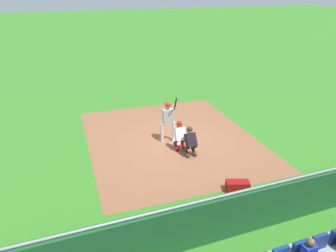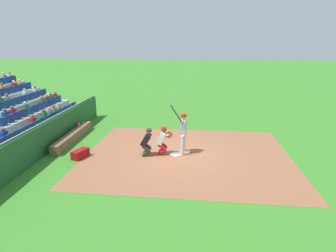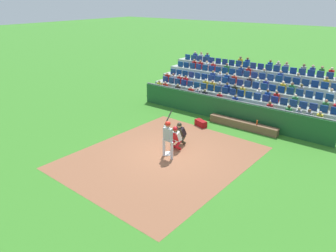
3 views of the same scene
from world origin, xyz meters
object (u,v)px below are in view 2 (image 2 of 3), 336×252
at_px(home_plate_umpire, 147,140).
at_px(dugout_bench, 73,136).
at_px(home_plate_marker, 176,154).
at_px(water_bottle_on_bench, 79,125).
at_px(catcher_crouching, 163,139).
at_px(batter_at_plate, 183,128).
at_px(equipment_duffel_bag, 80,154).

height_order(home_plate_umpire, dugout_bench, home_plate_umpire).
bearing_deg(home_plate_umpire, home_plate_marker, 97.94).
xyz_separation_m(home_plate_umpire, water_bottle_on_bench, (-2.44, -3.99, -0.12)).
height_order(catcher_crouching, water_bottle_on_bench, catcher_crouching).
bearing_deg(dugout_bench, batter_at_plate, 77.39).
height_order(home_plate_marker, water_bottle_on_bench, water_bottle_on_bench).
height_order(dugout_bench, equipment_duffel_bag, dugout_bench).
distance_m(catcher_crouching, equipment_duffel_bag, 3.56).
bearing_deg(water_bottle_on_bench, home_plate_umpire, 58.49).
xyz_separation_m(batter_at_plate, home_plate_umpire, (0.37, -1.54, -0.47)).
distance_m(catcher_crouching, home_plate_umpire, 0.69).
xyz_separation_m(batter_at_plate, equipment_duffel_bag, (0.87, -4.33, -0.98)).
bearing_deg(batter_at_plate, equipment_duffel_bag, -78.59).
height_order(catcher_crouching, home_plate_umpire, catcher_crouching).
distance_m(home_plate_marker, dugout_bench, 5.41).
distance_m(home_plate_umpire, equipment_duffel_bag, 2.88).
bearing_deg(home_plate_marker, batter_at_plate, 123.73).
xyz_separation_m(home_plate_marker, equipment_duffel_bag, (0.67, -4.03, 0.16)).
bearing_deg(home_plate_umpire, equipment_duffel_bag, -79.82).
relative_size(home_plate_marker, water_bottle_on_bench, 1.73).
height_order(batter_at_plate, equipment_duffel_bag, batter_at_plate).
xyz_separation_m(batter_at_plate, water_bottle_on_bench, (-2.07, -5.52, -0.59)).
distance_m(batter_at_plate, water_bottle_on_bench, 5.93).
distance_m(batter_at_plate, home_plate_umpire, 1.65).
xyz_separation_m(home_plate_marker, home_plate_umpire, (0.17, -1.24, 0.67)).
xyz_separation_m(home_plate_marker, batter_at_plate, (-0.20, 0.30, 1.15)).
distance_m(home_plate_marker, catcher_crouching, 0.91).
bearing_deg(catcher_crouching, dugout_bench, -107.06).
bearing_deg(dugout_bench, water_bottle_on_bench, -179.49).
distance_m(home_plate_marker, batter_at_plate, 1.20).
bearing_deg(equipment_duffel_bag, home_plate_marker, 119.96).
distance_m(home_plate_umpire, dugout_bench, 4.32).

